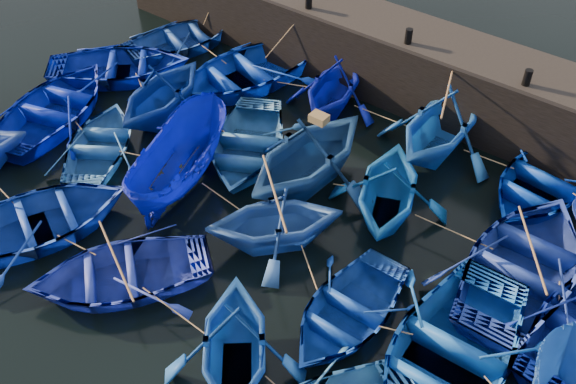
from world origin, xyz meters
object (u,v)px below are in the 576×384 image
Objects in this scene: boat_13 at (54,107)px; boat_8 at (246,143)px; boat_0 at (183,38)px; wooden_crate at (319,118)px.

boat_8 is at bearing -175.37° from boat_13.
boat_0 is 7.29m from boat_8.
boat_13 is at bearing -164.26° from wooden_crate.
wooden_crate is at bearing -26.82° from boat_8.
boat_8 is 3.50m from wooden_crate.
wooden_crate reaches higher than boat_8.
boat_0 is 6.12m from boat_13.
boat_13 is 9.71m from wooden_crate.
boat_13 is (-6.39, -2.51, 0.07)m from boat_8.
boat_13 reaches higher than boat_0.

